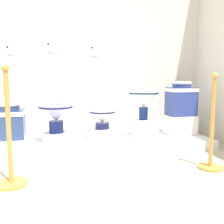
# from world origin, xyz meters

# --- Properties ---
(ground_plane) EXTENTS (5.40, 5.31, 0.02)m
(ground_plane) POSITION_xyz_m (1.70, 0.66, -0.01)
(ground_plane) COLOR beige
(wall_back) EXTENTS (3.60, 0.06, 3.20)m
(wall_back) POSITION_xyz_m (1.70, 2.54, 1.60)
(wall_back) COLOR silver
(wall_back) RESTS_ON ground_plane
(display_platform) EXTENTS (2.80, 1.03, 0.12)m
(display_platform) POSITION_xyz_m (1.70, 1.98, 0.06)
(display_platform) COLOR white
(display_platform) RESTS_ON ground_plane
(plinth_block_central_ornate) EXTENTS (0.40, 0.33, 0.07)m
(plinth_block_central_ornate) POSITION_xyz_m (0.57, 1.95, 0.15)
(plinth_block_central_ornate) COLOR white
(plinth_block_central_ornate) RESTS_ON display_platform
(antique_toilet_central_ornate) EXTENTS (0.39, 0.32, 0.43)m
(antique_toilet_central_ornate) POSITION_xyz_m (0.57, 1.95, 0.41)
(antique_toilet_central_ornate) COLOR navy
(antique_toilet_central_ornate) RESTS_ON plinth_block_central_ornate
(plinth_block_slender_white) EXTENTS (0.30, 0.32, 0.06)m
(plinth_block_slender_white) POSITION_xyz_m (1.13, 1.92, 0.15)
(plinth_block_slender_white) COLOR white
(plinth_block_slender_white) RESTS_ON display_platform
(antique_toilet_slender_white) EXTENTS (0.42, 0.42, 0.42)m
(antique_toilet_slender_white) POSITION_xyz_m (1.13, 1.92, 0.46)
(antique_toilet_slender_white) COLOR #ADB3DA
(antique_toilet_slender_white) RESTS_ON plinth_block_slender_white
(plinth_block_broad_patterned) EXTENTS (0.39, 0.37, 0.09)m
(plinth_block_broad_patterned) POSITION_xyz_m (1.71, 1.94, 0.16)
(plinth_block_broad_patterned) COLOR white
(plinth_block_broad_patterned) RESTS_ON display_platform
(antique_toilet_broad_patterned) EXTENTS (0.36, 0.36, 0.32)m
(antique_toilet_broad_patterned) POSITION_xyz_m (1.71, 1.94, 0.40)
(antique_toilet_broad_patterned) COLOR white
(antique_toilet_broad_patterned) RESTS_ON plinth_block_broad_patterned
(plinth_block_leftmost) EXTENTS (0.29, 0.38, 0.16)m
(plinth_block_leftmost) POSITION_xyz_m (2.29, 1.99, 0.20)
(plinth_block_leftmost) COLOR white
(plinth_block_leftmost) RESTS_ON display_platform
(antique_toilet_leftmost) EXTENTS (0.42, 0.42, 0.47)m
(antique_toilet_leftmost) POSITION_xyz_m (2.29, 1.99, 0.62)
(antique_toilet_leftmost) COLOR white
(antique_toilet_leftmost) RESTS_ON plinth_block_leftmost
(plinth_block_squat_floral) EXTENTS (0.39, 0.29, 0.26)m
(plinth_block_squat_floral) POSITION_xyz_m (2.84, 1.96, 0.25)
(plinth_block_squat_floral) COLOR white
(plinth_block_squat_floral) RESTS_ON display_platform
(antique_toilet_squat_floral) EXTENTS (0.37, 0.29, 0.47)m
(antique_toilet_squat_floral) POSITION_xyz_m (2.84, 1.96, 0.63)
(antique_toilet_squat_floral) COLOR #2C3F8E
(antique_toilet_squat_floral) RESTS_ON plinth_block_squat_floral
(info_placard_first) EXTENTS (0.11, 0.01, 0.12)m
(info_placard_first) POSITION_xyz_m (0.56, 2.51, 1.28)
(info_placard_first) COLOR white
(info_placard_second) EXTENTS (0.11, 0.01, 0.14)m
(info_placard_second) POSITION_xyz_m (1.10, 2.51, 1.33)
(info_placard_second) COLOR white
(info_placard_third) EXTENTS (0.10, 0.01, 0.15)m
(info_placard_third) POSITION_xyz_m (1.71, 2.51, 1.30)
(info_placard_third) COLOR white
(stanchion_post_near_left) EXTENTS (0.27, 0.27, 1.01)m
(stanchion_post_near_left) POSITION_xyz_m (0.73, 0.98, 0.29)
(stanchion_post_near_left) COLOR gold
(stanchion_post_near_left) RESTS_ON ground_plane
(stanchion_post_near_right) EXTENTS (0.24, 0.24, 0.95)m
(stanchion_post_near_right) POSITION_xyz_m (2.61, 0.93, 0.29)
(stanchion_post_near_right) COLOR #C1903F
(stanchion_post_near_right) RESTS_ON ground_plane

